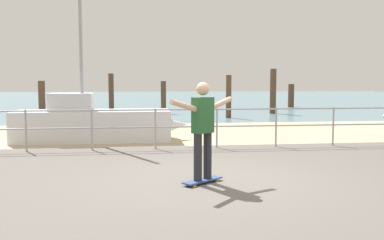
% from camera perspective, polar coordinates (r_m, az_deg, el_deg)
% --- Properties ---
extents(ground_plane, '(24.00, 10.00, 0.04)m').
position_cam_1_polar(ground_plane, '(6.65, 4.08, -10.13)').
color(ground_plane, '#605B56').
rests_on(ground_plane, ground).
extents(beach_strip, '(24.00, 6.00, 0.04)m').
position_cam_1_polar(beach_strip, '(14.45, -2.11, -1.74)').
color(beach_strip, tan).
rests_on(beach_strip, ground).
extents(sea_surface, '(72.00, 50.00, 0.04)m').
position_cam_1_polar(sea_surface, '(42.34, -5.46, 2.87)').
color(sea_surface, slate).
rests_on(sea_surface, ground).
extents(railing_fence, '(14.31, 0.05, 1.05)m').
position_cam_1_polar(railing_fence, '(10.94, -9.02, -0.38)').
color(railing_fence, '#9EA0A5').
rests_on(railing_fence, ground).
extents(sailboat, '(4.95, 1.42, 5.37)m').
position_cam_1_polar(sailboat, '(12.73, -12.25, -0.44)').
color(sailboat, silver).
rests_on(sailboat, ground).
extents(skateboard, '(0.75, 0.65, 0.08)m').
position_cam_1_polar(skateboard, '(7.38, 1.42, -8.02)').
color(skateboard, '#334C8C').
rests_on(skateboard, ground).
extents(skateboarder, '(1.19, 0.96, 1.65)m').
position_cam_1_polar(skateboarder, '(7.22, 1.44, -0.67)').
color(skateboarder, '#26262B').
rests_on(skateboarder, skateboard).
extents(groyne_post_0, '(0.30, 0.30, 1.74)m').
position_cam_1_polar(groyne_post_0, '(20.83, -19.28, 2.53)').
color(groyne_post_0, '#513826').
rests_on(groyne_post_0, ground).
extents(groyne_post_1, '(0.30, 0.30, 2.15)m').
position_cam_1_polar(groyne_post_1, '(24.99, -10.67, 3.61)').
color(groyne_post_1, '#513826').
rests_on(groyne_post_1, ground).
extents(groyne_post_2, '(0.28, 0.28, 1.73)m').
position_cam_1_polar(groyne_post_2, '(22.78, -3.81, 3.00)').
color(groyne_post_2, '#513826').
rests_on(groyne_post_2, ground).
extents(groyne_post_3, '(0.25, 0.25, 2.01)m').
position_cam_1_polar(groyne_post_3, '(20.07, 4.88, 3.09)').
color(groyne_post_3, '#513826').
rests_on(groyne_post_3, ground).
extents(groyne_post_4, '(0.33, 0.33, 2.36)m').
position_cam_1_polar(groyne_post_4, '(22.97, 10.69, 3.74)').
color(groyne_post_4, '#513826').
rests_on(groyne_post_4, ground).
extents(groyne_post_5, '(0.38, 0.38, 1.53)m').
position_cam_1_polar(groyne_post_5, '(28.71, 13.00, 3.15)').
color(groyne_post_5, '#513826').
rests_on(groyne_post_5, ground).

